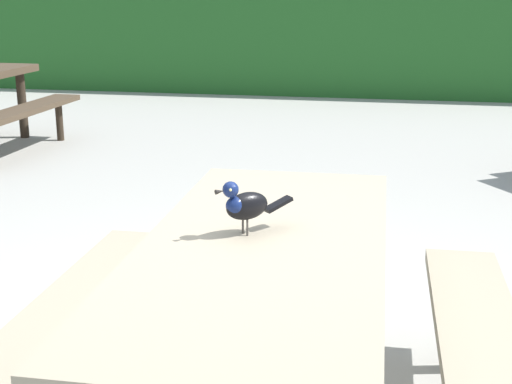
{
  "coord_description": "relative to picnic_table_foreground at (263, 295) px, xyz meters",
  "views": [
    {
      "loc": [
        0.53,
        -2.41,
        1.51
      ],
      "look_at": [
        0.07,
        -0.08,
        0.84
      ],
      "focal_mm": 51.05,
      "sensor_mm": 36.0,
      "label": 1
    }
  ],
  "objects": [
    {
      "name": "bird_grackle",
      "position": [
        -0.07,
        0.05,
        0.29
      ],
      "size": [
        0.23,
        0.21,
        0.18
      ],
      "color": "black",
      "rests_on": "picnic_table_foreground"
    },
    {
      "name": "picnic_table_foreground",
      "position": [
        0.0,
        0.0,
        0.0
      ],
      "size": [
        1.71,
        1.81,
        0.74
      ],
      "color": "gray",
      "rests_on": "ground"
    },
    {
      "name": "hedge_wall",
      "position": [
        -0.14,
        8.91,
        0.29
      ],
      "size": [
        28.0,
        1.67,
        1.69
      ],
      "primitive_type": "cube",
      "color": "#235B23",
      "rests_on": "ground"
    }
  ]
}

